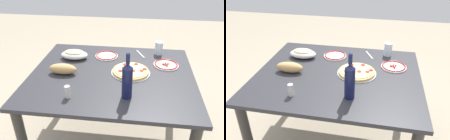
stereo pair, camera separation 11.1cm
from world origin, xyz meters
The scene contains 11 objects.
ground_plane centered at (0.00, 0.00, 0.00)m, with size 8.00×8.00×0.00m, color tan.
dining_table centered at (0.00, 0.00, 0.61)m, with size 1.28×1.07×0.71m.
pepperoni_pizza centered at (0.15, 0.03, 0.72)m, with size 0.31×0.31×0.03m.
baked_pasta_dish centered at (-0.37, 0.23, 0.75)m, with size 0.24×0.15×0.08m.
wine_bottle centered at (0.14, -0.30, 0.84)m, with size 0.07×0.07×0.32m.
water_glass centered at (0.38, 0.42, 0.77)m, with size 0.07×0.07×0.12m, color silver.
side_plate_near centered at (-0.09, 0.30, 0.72)m, with size 0.20×0.20×0.02m.
side_plate_far centered at (0.44, 0.19, 0.72)m, with size 0.21×0.21×0.02m.
bread_loaf centered at (-0.38, -0.05, 0.75)m, with size 0.22×0.09×0.08m, color tan.
spice_shaker centered at (-0.25, -0.36, 0.75)m, with size 0.04×0.04×0.09m.
fork_left centered at (0.22, 0.39, 0.71)m, with size 0.17×0.02×0.01m, color #B7B7BC.
Camera 1 is at (0.20, -1.57, 1.61)m, focal length 36.87 mm.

